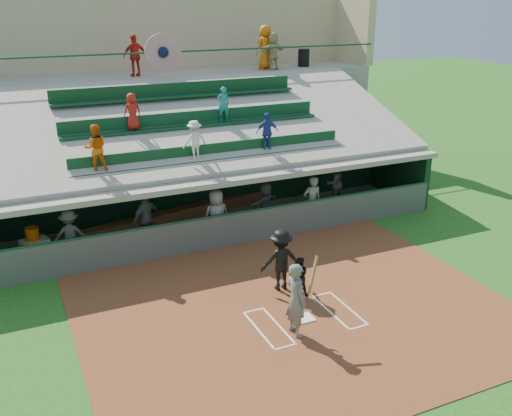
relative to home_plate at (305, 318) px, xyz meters
name	(u,v)px	position (x,y,z in m)	size (l,w,h in m)	color
ground	(305,319)	(0.00, 0.00, -0.04)	(100.00, 100.00, 0.00)	#1D5317
dirt_slab	(296,310)	(0.00, 0.50, -0.03)	(11.00, 9.00, 0.02)	brown
home_plate	(305,318)	(0.00, 0.00, 0.00)	(0.43, 0.43, 0.03)	white
batters_box_chalk	(305,318)	(0.00, 0.00, -0.01)	(2.65, 1.85, 0.01)	white
dugout_floor	(212,227)	(0.00, 6.75, -0.02)	(16.00, 3.50, 0.04)	gray
concourse_slab	(158,126)	(0.00, 13.50, 2.26)	(20.00, 3.00, 4.60)	gray
grandstand	(178,142)	(-0.01, 10.51, 2.23)	(20.40, 10.40, 7.80)	#505550
batter_at_plate	(296,299)	(-0.54, -0.48, 0.92)	(0.87, 0.77, 1.95)	#535550
catcher	(299,276)	(0.43, 1.15, 0.55)	(0.55, 0.43, 1.13)	black
home_umpire	(281,260)	(0.16, 1.70, 0.86)	(1.14, 0.65, 1.76)	black
dugout_bench	(196,210)	(-0.20, 7.94, 0.23)	(14.70, 0.44, 0.44)	brown
white_table	(36,250)	(-5.90, 6.38, 0.35)	(0.79, 0.59, 0.69)	silver
water_cooler	(32,234)	(-5.94, 6.38, 0.90)	(0.40, 0.40, 0.40)	orange
dugout_player_a	(70,235)	(-4.87, 6.09, 0.80)	(1.03, 0.59, 1.60)	#545752
dugout_player_b	(146,218)	(-2.48, 6.13, 0.93)	(1.08, 0.45, 1.85)	#5C5E59
dugout_player_c	(217,217)	(-0.34, 5.37, 0.92)	(0.90, 0.58, 1.83)	#5F615C
dugout_player_d	(265,203)	(1.84, 6.23, 0.78)	(1.43, 0.46, 1.54)	#595B56
dugout_player_e	(312,202)	(3.21, 5.31, 0.93)	(0.67, 0.44, 1.85)	#5E615B
dugout_player_f	(334,183)	(5.17, 7.01, 0.85)	(0.82, 0.64, 1.69)	#51534F
trash_bin	(304,58)	(7.03, 13.06, 4.96)	(0.53, 0.53, 0.79)	black
concourse_staff_a	(135,56)	(-0.94, 12.81, 5.40)	(0.98, 0.41, 1.67)	#AE2013
concourse_staff_b	(265,47)	(4.96, 12.88, 5.52)	(0.94, 0.61, 1.91)	#D1640C
concourse_staff_c	(273,51)	(5.15, 12.49, 5.38)	(1.52, 0.48, 1.64)	tan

